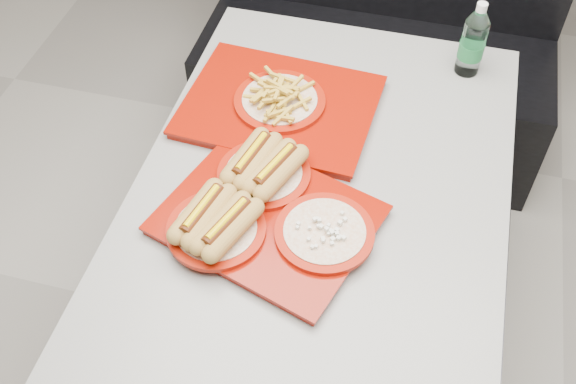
% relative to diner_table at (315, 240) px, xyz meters
% --- Properties ---
extents(ground, '(6.00, 6.00, 0.00)m').
position_rel_diner_table_xyz_m(ground, '(0.00, 0.00, -0.58)').
color(ground, '#9C978C').
rests_on(ground, ground).
extents(diner_table, '(0.92, 1.42, 0.75)m').
position_rel_diner_table_xyz_m(diner_table, '(0.00, 0.00, 0.00)').
color(diner_table, black).
rests_on(diner_table, ground).
extents(booth_bench, '(1.30, 0.57, 1.35)m').
position_rel_diner_table_xyz_m(booth_bench, '(0.00, 1.09, -0.18)').
color(booth_bench, black).
rests_on(booth_bench, ground).
extents(tray_near, '(0.55, 0.49, 0.10)m').
position_rel_diner_table_xyz_m(tray_near, '(-0.11, -0.09, 0.20)').
color(tray_near, '#810E03').
rests_on(tray_near, diner_table).
extents(tray_far, '(0.52, 0.42, 0.10)m').
position_rel_diner_table_xyz_m(tray_far, '(-0.17, 0.28, 0.19)').
color(tray_far, '#810E03').
rests_on(tray_far, diner_table).
extents(water_bottle, '(0.07, 0.07, 0.22)m').
position_rel_diner_table_xyz_m(water_bottle, '(0.30, 0.57, 0.26)').
color(water_bottle, silver).
rests_on(water_bottle, diner_table).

